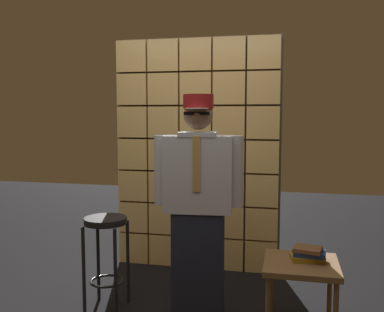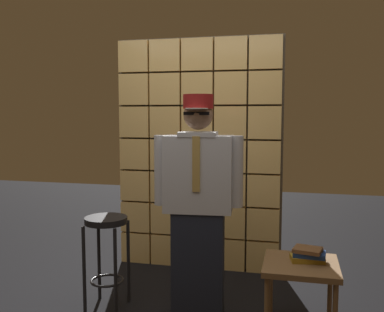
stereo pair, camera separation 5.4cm
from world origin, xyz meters
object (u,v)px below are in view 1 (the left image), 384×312
at_px(standing_person, 198,203).
at_px(book_stack, 308,254).
at_px(bar_stool, 106,241).
at_px(side_table, 301,272).

xyz_separation_m(standing_person, book_stack, (0.82, -0.07, -0.32)).
distance_m(bar_stool, book_stack, 1.57).
relative_size(standing_person, side_table, 3.29).
relative_size(standing_person, book_stack, 6.71).
relative_size(side_table, book_stack, 2.04).
distance_m(standing_person, bar_stool, 0.82).
bearing_deg(side_table, bar_stool, 177.37).
bearing_deg(book_stack, side_table, -141.83).
distance_m(standing_person, book_stack, 0.88).
distance_m(bar_stool, side_table, 1.52).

